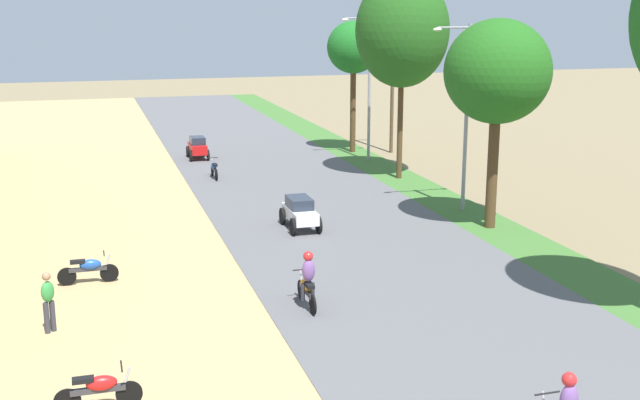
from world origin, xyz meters
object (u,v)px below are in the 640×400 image
object	(u,v)px
streetlamp_mid	(369,78)
car_sedan_white	(300,211)
parked_motorbike_second	(99,388)
car_hatchback_red	(198,147)
utility_pole_near	(393,65)
streetlamp_near	(467,105)
parked_motorbike_third	(89,268)
pedestrian_on_shoulder	(48,299)
median_tree_third	(402,31)
motorbike_ahead_third	(214,168)
median_tree_fourth	(353,48)
median_tree_second	(497,73)
motorbike_ahead_second	(307,281)

from	to	relation	value
streetlamp_mid	car_sedan_white	distance (m)	14.83
parked_motorbike_second	car_hatchback_red	distance (m)	28.43
car_sedan_white	utility_pole_near	bearing A→B (deg)	57.17
streetlamp_near	parked_motorbike_third	bearing A→B (deg)	-161.39
pedestrian_on_shoulder	median_tree_third	size ratio (longest dim) A/B	0.17
median_tree_third	car_sedan_white	size ratio (longest dim) A/B	4.34
motorbike_ahead_third	median_tree_fourth	bearing A→B (deg)	29.87
parked_motorbike_third	median_tree_second	xyz separation A→B (m)	(14.76, 2.32, 5.36)
motorbike_ahead_second	parked_motorbike_third	bearing A→B (deg)	146.65
median_tree_second	median_tree_fourth	bearing A→B (deg)	89.17
parked_motorbike_second	pedestrian_on_shoulder	bearing A→B (deg)	103.73
parked_motorbike_second	utility_pole_near	world-z (taller)	utility_pole_near
motorbike_ahead_second	motorbike_ahead_third	bearing A→B (deg)	89.08
car_hatchback_red	median_tree_third	bearing A→B (deg)	-41.89
parked_motorbike_third	motorbike_ahead_third	world-z (taller)	motorbike_ahead_third
parked_motorbike_second	motorbike_ahead_third	world-z (taller)	motorbike_ahead_third
parked_motorbike_second	motorbike_ahead_second	world-z (taller)	motorbike_ahead_second
parked_motorbike_third	median_tree_third	distance (m)	20.03
parked_motorbike_second	pedestrian_on_shoulder	world-z (taller)	pedestrian_on_shoulder
pedestrian_on_shoulder	car_sedan_white	distance (m)	11.67
median_tree_fourth	utility_pole_near	xyz separation A→B (m)	(2.18, -0.56, -0.95)
pedestrian_on_shoulder	car_hatchback_red	size ratio (longest dim) A/B	0.81
pedestrian_on_shoulder	streetlamp_near	xyz separation A→B (m)	(15.98, 8.62, 3.47)
car_hatchback_red	pedestrian_on_shoulder	bearing A→B (deg)	-106.93
median_tree_third	median_tree_fourth	distance (m)	7.71
utility_pole_near	car_hatchback_red	size ratio (longest dim) A/B	4.84
median_tree_fourth	motorbike_ahead_third	bearing A→B (deg)	-150.13
median_tree_fourth	utility_pole_near	distance (m)	2.44
parked_motorbike_third	streetlamp_near	distance (m)	16.26
streetlamp_mid	utility_pole_near	distance (m)	3.21
parked_motorbike_second	streetlamp_near	bearing A→B (deg)	41.70
median_tree_third	car_hatchback_red	size ratio (longest dim) A/B	4.90
median_tree_fourth	utility_pole_near	size ratio (longest dim) A/B	0.77
pedestrian_on_shoulder	median_tree_third	bearing A→B (deg)	44.00
pedestrian_on_shoulder	motorbike_ahead_second	xyz separation A→B (m)	(6.82, -0.25, -0.11)
car_sedan_white	motorbike_ahead_second	xyz separation A→B (m)	(-1.93, -7.96, 0.11)
median_tree_second	utility_pole_near	size ratio (longest dim) A/B	0.81
car_sedan_white	pedestrian_on_shoulder	bearing A→B (deg)	-138.63
parked_motorbike_third	median_tree_fourth	bearing A→B (deg)	52.20
utility_pole_near	streetlamp_mid	bearing A→B (deg)	-134.43
median_tree_third	utility_pole_near	bearing A→B (deg)	71.53
median_tree_second	car_hatchback_red	bearing A→B (deg)	116.76
parked_motorbike_second	median_tree_third	world-z (taller)	median_tree_third
median_tree_second	median_tree_fourth	world-z (taller)	median_tree_second
median_tree_third	motorbike_ahead_third	bearing A→B (deg)	164.04
car_hatchback_red	utility_pole_near	bearing A→B (deg)	-4.25
streetlamp_near	car_hatchback_red	size ratio (longest dim) A/B	3.77
streetlamp_near	car_sedan_white	world-z (taller)	streetlamp_near
streetlamp_mid	car_hatchback_red	bearing A→B (deg)	160.86
parked_motorbike_second	median_tree_fourth	xyz separation A→B (m)	(14.90, 27.54, 5.44)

